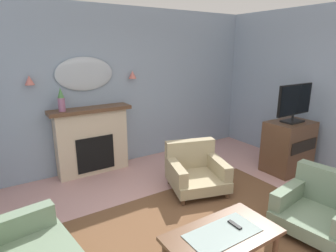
{
  "coord_description": "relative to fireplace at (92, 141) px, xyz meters",
  "views": [
    {
      "loc": [
        -2.0,
        -1.89,
        2.12
      ],
      "look_at": [
        0.29,
        1.66,
        0.95
      ],
      "focal_mm": 30.02,
      "sensor_mm": 36.0,
      "label": 1
    }
  ],
  "objects": [
    {
      "name": "armchair_by_coffee_table",
      "position": [
        1.13,
        -1.44,
        -0.27
      ],
      "size": [
        1.01,
        1.02,
        0.71
      ],
      "color": "tan",
      "rests_on": "ground"
    },
    {
      "name": "tv_remote",
      "position": [
        0.45,
        -2.93,
        -0.12
      ],
      "size": [
        0.04,
        0.16,
        0.02
      ],
      "primitive_type": "cube",
      "color": "black",
      "rests_on": "coffee_table"
    },
    {
      "name": "fireplace",
      "position": [
        0.0,
        0.0,
        0.0
      ],
      "size": [
        1.36,
        0.36,
        1.16
      ],
      "color": "beige",
      "rests_on": "ground"
    },
    {
      "name": "wall_back",
      "position": [
        0.61,
        0.22,
        0.85
      ],
      "size": [
        6.72,
        0.1,
        2.84
      ],
      "primitive_type": "cube",
      "color": "#8C9EB2",
      "rests_on": "ground"
    },
    {
      "name": "patterned_rug",
      "position": [
        0.61,
        -2.49,
        -0.56
      ],
      "size": [
        3.2,
        2.4,
        0.01
      ],
      "primitive_type": "cube",
      "color": "brown",
      "rests_on": "ground"
    },
    {
      "name": "floor",
      "position": [
        0.61,
        -2.69,
        -0.62
      ],
      "size": [
        6.72,
        6.72,
        0.1
      ],
      "primitive_type": "cube",
      "color": "#C6938E",
      "rests_on": "ground"
    },
    {
      "name": "coffee_table",
      "position": [
        0.27,
        -2.95,
        -0.19
      ],
      "size": [
        1.1,
        0.6,
        0.45
      ],
      "color": "brown",
      "rests_on": "ground"
    },
    {
      "name": "tv_cabinet",
      "position": [
        2.91,
        -1.81,
        -0.12
      ],
      "size": [
        0.8,
        0.57,
        0.9
      ],
      "color": "brown",
      "rests_on": "ground"
    },
    {
      "name": "armchair_in_corner",
      "position": [
        1.72,
        -3.08,
        -0.27
      ],
      "size": [
        0.92,
        0.91,
        0.71
      ],
      "color": "gray",
      "rests_on": "ground"
    },
    {
      "name": "wall_sconce_left",
      "position": [
        -0.85,
        0.09,
        1.09
      ],
      "size": [
        0.14,
        0.14,
        0.14
      ],
      "primitive_type": "cone",
      "color": "#D17066"
    },
    {
      "name": "tv_flatscreen",
      "position": [
        2.91,
        -1.83,
        0.68
      ],
      "size": [
        0.84,
        0.24,
        0.65
      ],
      "color": "black",
      "rests_on": "tv_cabinet"
    },
    {
      "name": "wall_sconce_right",
      "position": [
        0.85,
        0.09,
        1.09
      ],
      "size": [
        0.14,
        0.14,
        0.14
      ],
      "primitive_type": "cone",
      "color": "#D17066"
    },
    {
      "name": "mantel_vase_left",
      "position": [
        -0.45,
        -0.03,
        0.77
      ],
      "size": [
        0.11,
        0.11,
        0.37
      ],
      "color": "#9E6084",
      "rests_on": "fireplace"
    },
    {
      "name": "wall_mirror",
      "position": [
        0.0,
        0.14,
        1.14
      ],
      "size": [
        0.96,
        0.06,
        0.56
      ],
      "primitive_type": "ellipsoid",
      "color": "#B2BCC6"
    }
  ]
}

